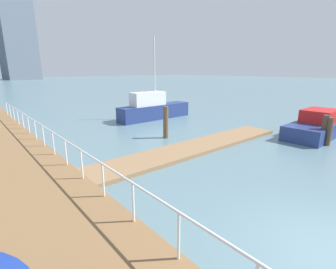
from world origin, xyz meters
The scene contains 8 objects.
ground_plane centered at (0.00, 20.00, 0.00)m, with size 300.00×300.00×0.00m, color slate.
floating_dock centered at (3.05, 7.51, 0.09)m, with size 13.11×2.00×0.18m, color #93704C.
boardwalk_railing centered at (-3.15, 9.37, 1.24)m, with size 0.06×28.36×1.08m.
dock_piling_0 centered at (9.40, 3.44, 0.84)m, with size 0.34×0.34×1.68m, color brown.
dock_piling_1 centered at (3.42, 10.24, 0.99)m, with size 0.31×0.31×1.97m, color brown.
dock_piling_2 centered at (9.35, 3.19, 0.79)m, with size 0.28×0.28×1.58m, color brown.
moored_boat_0 centered at (6.50, 15.65, 0.91)m, with size 6.83×1.58×6.75m.
moored_boat_2 centered at (11.08, 4.42, 0.64)m, with size 5.58×2.35×1.68m.
Camera 1 is at (-6.00, -1.19, 4.09)m, focal length 26.31 mm.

